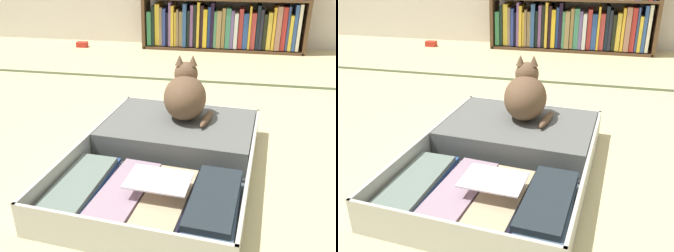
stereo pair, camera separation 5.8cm
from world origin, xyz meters
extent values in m
plane|color=#CDC18B|center=(0.00, 0.00, 0.00)|extent=(10.00, 10.00, 0.00)
cube|color=#3D482A|center=(0.00, 1.23, 0.00)|extent=(4.80, 0.05, 0.00)
cube|color=brown|center=(0.91, 2.25, 0.46)|extent=(0.03, 0.26, 0.92)
cube|color=brown|center=(0.19, 2.25, 0.01)|extent=(1.45, 0.26, 0.02)
cube|color=#3A8253|center=(-0.49, 2.25, 0.19)|extent=(0.04, 0.22, 0.30)
cube|color=black|center=(-0.45, 2.25, 0.21)|extent=(0.02, 0.22, 0.36)
cube|color=gold|center=(-0.41, 2.26, 0.22)|extent=(0.04, 0.22, 0.37)
cube|color=#8D7258|center=(-0.38, 2.26, 0.21)|extent=(0.03, 0.22, 0.34)
cube|color=navy|center=(-0.35, 2.24, 0.20)|extent=(0.03, 0.22, 0.34)
cube|color=black|center=(-0.32, 2.26, 0.19)|extent=(0.02, 0.22, 0.30)
cube|color=#7A538B|center=(-0.29, 2.24, 0.23)|extent=(0.02, 0.22, 0.39)
cube|color=gold|center=(-0.27, 2.24, 0.22)|extent=(0.03, 0.22, 0.36)
cube|color=gold|center=(-0.24, 2.25, 0.19)|extent=(0.02, 0.22, 0.31)
cube|color=#93714B|center=(-0.22, 2.25, 0.20)|extent=(0.02, 0.22, 0.33)
cube|color=#977C50|center=(-0.19, 2.26, 0.19)|extent=(0.03, 0.22, 0.31)
cube|color=#2C4F84|center=(-0.16, 2.24, 0.22)|extent=(0.03, 0.22, 0.38)
cube|color=black|center=(-0.12, 2.25, 0.19)|extent=(0.02, 0.22, 0.32)
cube|color=#7B4C87|center=(-0.09, 2.25, 0.22)|extent=(0.03, 0.22, 0.37)
cube|color=black|center=(-0.06, 2.26, 0.22)|extent=(0.03, 0.22, 0.37)
cube|color=gold|center=(-0.03, 2.24, 0.23)|extent=(0.02, 0.22, 0.40)
cube|color=black|center=(0.00, 2.25, 0.22)|extent=(0.03, 0.22, 0.37)
cube|color=yellow|center=(0.03, 2.25, 0.20)|extent=(0.04, 0.22, 0.34)
cube|color=#26428D|center=(0.07, 2.26, 0.21)|extent=(0.02, 0.22, 0.36)
cube|color=black|center=(0.10, 2.25, 0.23)|extent=(0.03, 0.22, 0.40)
cube|color=#488B60|center=(0.12, 2.25, 0.20)|extent=(0.02, 0.22, 0.32)
cube|color=#957C4D|center=(0.16, 2.24, 0.20)|extent=(0.04, 0.22, 0.33)
cube|color=#A4824A|center=(0.20, 2.25, 0.21)|extent=(0.03, 0.22, 0.35)
cube|color=#3D7F63|center=(0.24, 2.24, 0.21)|extent=(0.04, 0.22, 0.35)
cube|color=slate|center=(0.28, 2.24, 0.20)|extent=(0.03, 0.22, 0.33)
cube|color=silver|center=(0.31, 2.24, 0.19)|extent=(0.03, 0.22, 0.31)
cube|color=#AE3332|center=(0.35, 2.25, 0.21)|extent=(0.04, 0.22, 0.35)
cube|color=#2C4C93|center=(0.39, 2.25, 0.19)|extent=(0.04, 0.22, 0.31)
cube|color=gold|center=(0.43, 2.25, 0.22)|extent=(0.02, 0.22, 0.37)
cube|color=#B13A38|center=(0.46, 2.25, 0.19)|extent=(0.04, 0.22, 0.32)
cube|color=black|center=(0.50, 2.26, 0.22)|extent=(0.03, 0.22, 0.38)
cube|color=#21212C|center=(0.53, 2.25, 0.21)|extent=(0.03, 0.22, 0.35)
cube|color=#262B1A|center=(0.56, 2.26, 0.19)|extent=(0.03, 0.22, 0.31)
cube|color=gold|center=(0.60, 2.25, 0.20)|extent=(0.04, 0.22, 0.32)
cube|color=gold|center=(0.64, 2.24, 0.22)|extent=(0.02, 0.22, 0.37)
cube|color=#A57259|center=(0.68, 2.24, 0.22)|extent=(0.04, 0.22, 0.38)
cube|color=#B32C29|center=(0.72, 2.25, 0.22)|extent=(0.04, 0.22, 0.37)
cube|color=#334884|center=(0.76, 2.25, 0.22)|extent=(0.02, 0.22, 0.38)
cube|color=gold|center=(0.78, 2.24, 0.19)|extent=(0.03, 0.22, 0.31)
cube|color=#30518F|center=(0.82, 2.24, 0.23)|extent=(0.03, 0.22, 0.39)
cube|color=beige|center=(0.85, 2.24, 0.23)|extent=(0.03, 0.22, 0.40)
cube|color=beige|center=(0.06, -0.27, 0.01)|extent=(0.73, 0.55, 0.01)
cube|color=beige|center=(0.04, -0.50, 0.06)|extent=(0.69, 0.07, 0.13)
cube|color=beige|center=(-0.27, -0.24, 0.06)|extent=(0.05, 0.49, 0.13)
cube|color=beige|center=(0.40, -0.29, 0.06)|extent=(0.05, 0.49, 0.13)
cube|color=#465156|center=(0.06, -0.27, 0.02)|extent=(0.70, 0.52, 0.01)
cube|color=beige|center=(0.10, 0.22, 0.01)|extent=(0.73, 0.55, 0.01)
cube|color=beige|center=(0.13, 0.46, 0.06)|extent=(0.69, 0.07, 0.13)
cube|color=beige|center=(-0.23, 0.25, 0.06)|extent=(0.05, 0.49, 0.13)
cube|color=beige|center=(0.44, 0.19, 0.06)|extent=(0.05, 0.49, 0.13)
cube|color=#465156|center=(0.10, 0.22, 0.02)|extent=(0.70, 0.52, 0.01)
cylinder|color=black|center=(0.08, -0.02, 0.02)|extent=(0.67, 0.07, 0.02)
cube|color=slate|center=(-0.18, -0.24, 0.03)|extent=(0.17, 0.41, 0.01)
cube|color=gray|center=(-0.18, -0.25, 0.04)|extent=(0.17, 0.38, 0.01)
cube|color=navy|center=(-0.18, -0.24, 0.05)|extent=(0.17, 0.43, 0.02)
cube|color=slate|center=(-0.19, -0.25, 0.07)|extent=(0.17, 0.40, 0.02)
cube|color=silver|center=(-0.02, -0.25, 0.03)|extent=(0.16, 0.36, 0.01)
cube|color=#3A4D74|center=(-0.02, -0.27, 0.04)|extent=(0.18, 0.39, 0.02)
cube|color=gray|center=(-0.02, -0.26, 0.06)|extent=(0.20, 0.43, 0.02)
cube|color=#182C30|center=(0.14, -0.26, 0.03)|extent=(0.16, 0.41, 0.01)
cube|color=gray|center=(0.14, -0.28, 0.04)|extent=(0.19, 0.43, 0.01)
cube|color=tan|center=(0.13, -0.28, 0.06)|extent=(0.19, 0.43, 0.02)
cube|color=#364167|center=(0.29, -0.29, 0.03)|extent=(0.18, 0.42, 0.02)
cube|color=#334F7C|center=(0.30, -0.29, 0.06)|extent=(0.17, 0.37, 0.02)
cube|color=#3D5367|center=(0.31, -0.29, 0.07)|extent=(0.17, 0.41, 0.01)
cube|color=#20282E|center=(0.30, -0.28, 0.09)|extent=(0.18, 0.37, 0.02)
cube|color=white|center=(0.11, -0.25, 0.12)|extent=(0.23, 0.17, 0.01)
cube|color=#5D5F5C|center=(0.10, 0.22, 0.07)|extent=(0.69, 0.51, 0.12)
cylinder|color=black|center=(-0.06, 0.47, 0.06)|extent=(0.02, 0.02, 0.12)
cylinder|color=black|center=(0.31, 0.43, 0.06)|extent=(0.02, 0.02, 0.12)
cube|color=#328B48|center=(0.05, -0.50, 0.05)|extent=(0.03, 0.00, 0.02)
cube|color=white|center=(0.13, -0.50, 0.04)|extent=(0.03, 0.00, 0.03)
cube|color=red|center=(0.08, -0.50, 0.07)|extent=(0.04, 0.01, 0.02)
cube|color=yellow|center=(0.11, -0.50, 0.10)|extent=(0.03, 0.00, 0.02)
ellipsoid|color=brown|center=(0.12, 0.27, 0.23)|extent=(0.21, 0.26, 0.20)
ellipsoid|color=brown|center=(0.12, 0.34, 0.18)|extent=(0.14, 0.10, 0.11)
sphere|color=brown|center=(0.12, 0.33, 0.32)|extent=(0.11, 0.11, 0.11)
cone|color=brown|center=(0.15, 0.33, 0.39)|extent=(0.04, 0.04, 0.05)
cone|color=brown|center=(0.09, 0.32, 0.39)|extent=(0.04, 0.04, 0.05)
sphere|color=gold|center=(0.13, 0.37, 0.33)|extent=(0.02, 0.02, 0.02)
sphere|color=gold|center=(0.09, 0.37, 0.33)|extent=(0.02, 0.02, 0.02)
ellipsoid|color=brown|center=(0.23, 0.24, 0.15)|extent=(0.06, 0.19, 0.03)
cube|color=red|center=(-1.14, 2.10, 0.03)|extent=(0.10, 0.07, 0.05)
camera|label=1|loc=(0.34, -1.31, 0.82)|focal=40.15mm
camera|label=2|loc=(0.40, -1.30, 0.82)|focal=40.15mm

